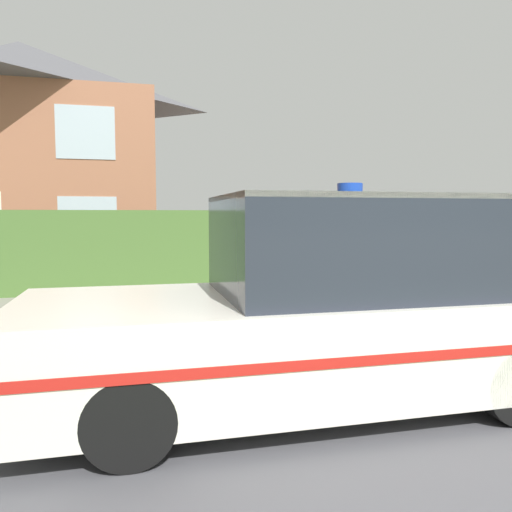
# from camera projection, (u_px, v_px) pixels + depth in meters

# --- Properties ---
(road_strip) EXTENTS (28.00, 5.82, 0.01)m
(road_strip) POSITION_uv_depth(u_px,v_px,m) (297.00, 361.00, 5.27)
(road_strip) COLOR #4C4C51
(road_strip) RESTS_ON ground
(garden_hedge) EXTENTS (15.01, 0.63, 1.64)m
(garden_hedge) POSITION_uv_depth(u_px,v_px,m) (199.00, 250.00, 10.39)
(garden_hedge) COLOR #4C7233
(garden_hedge) RESTS_ON ground
(police_car) EXTENTS (4.44, 1.71, 1.79)m
(police_car) POSITION_uv_depth(u_px,v_px,m) (318.00, 309.00, 4.05)
(police_car) COLOR black
(police_car) RESTS_ON road_strip
(house_left) EXTENTS (7.85, 6.57, 6.59)m
(house_left) POSITION_uv_depth(u_px,v_px,m) (23.00, 154.00, 14.80)
(house_left) COLOR #A86B4C
(house_left) RESTS_ON ground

